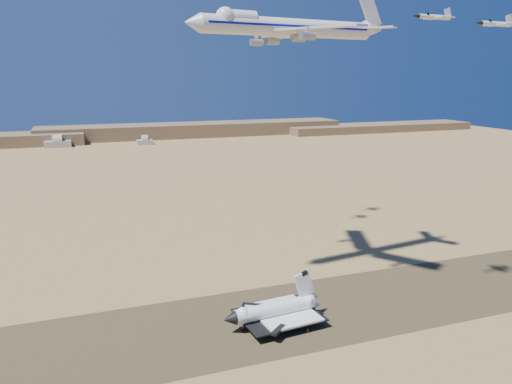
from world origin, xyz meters
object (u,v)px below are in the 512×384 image
object	(u,v)px
shuttle	(274,311)
carrier_747	(284,27)
chase_jet_a	(434,17)
chase_jet_b	(496,24)
chase_jet_d	(303,35)
crew_a	(308,330)
crew_b	(298,324)
chase_jet_c	(286,37)
crew_c	(299,325)

from	to	relation	value
shuttle	carrier_747	size ratio (longest dim) A/B	0.41
chase_jet_a	chase_jet_b	world-z (taller)	chase_jet_a
chase_jet_d	crew_a	bearing A→B (deg)	-120.37
chase_jet_b	crew_b	bearing A→B (deg)	160.34
chase_jet_b	chase_jet_d	distance (m)	121.90
chase_jet_c	chase_jet_d	bearing A→B (deg)	30.87
chase_jet_b	crew_c	bearing A→B (deg)	161.00
shuttle	chase_jet_c	size ratio (longest dim) A/B	2.57
carrier_747	chase_jet_a	xyz separation A→B (m)	(35.99, -38.88, 0.96)
crew_c	chase_jet_a	distance (m)	109.85
carrier_747	crew_c	world-z (taller)	carrier_747
chase_jet_a	chase_jet_b	xyz separation A→B (m)	(9.44, -16.65, -3.32)
chase_jet_a	chase_jet_b	bearing A→B (deg)	-64.57
carrier_747	chase_jet_c	world-z (taller)	carrier_747
chase_jet_c	crew_a	bearing A→B (deg)	-117.47
crew_c	chase_jet_d	size ratio (longest dim) A/B	0.12
carrier_747	chase_jet_b	xyz separation A→B (m)	(45.43, -55.53, -2.36)
carrier_747	crew_a	distance (m)	108.91
crew_b	chase_jet_b	size ratio (longest dim) A/B	0.12
crew_a	chase_jet_d	distance (m)	158.60
chase_jet_b	chase_jet_c	distance (m)	111.42
chase_jet_a	crew_b	bearing A→B (deg)	178.10
carrier_747	crew_c	xyz separation A→B (m)	(-10.81, -41.47, -98.38)
crew_a	carrier_747	bearing A→B (deg)	-8.44
crew_a	chase_jet_b	world-z (taller)	chase_jet_b
shuttle	chase_jet_d	world-z (taller)	chase_jet_d
shuttle	chase_jet_a	size ratio (longest dim) A/B	2.18
chase_jet_c	chase_jet_a	bearing A→B (deg)	-91.33
crew_a	chase_jet_c	world-z (taller)	chase_jet_c
shuttle	crew_a	size ratio (longest dim) A/B	20.35
chase_jet_d	crew_b	bearing A→B (deg)	-121.94
carrier_747	crew_a	size ratio (longest dim) A/B	49.16
chase_jet_a	chase_jet_b	distance (m)	19.43
crew_c	chase_jet_d	bearing A→B (deg)	-70.11
crew_b	chase_jet_c	distance (m)	141.43
crew_b	crew_c	xyz separation A→B (m)	(0.31, -0.77, -0.05)
shuttle	crew_c	world-z (taller)	shuttle
chase_jet_b	chase_jet_d	bearing A→B (deg)	88.15
crew_a	chase_jet_b	size ratio (longest dim) A/B	0.11
chase_jet_a	chase_jet_c	xyz separation A→B (m)	(-12.05, 92.63, -0.05)
chase_jet_a	chase_jet_c	size ratio (longest dim) A/B	1.18
carrier_747	chase_jet_d	world-z (taller)	carrier_747
crew_a	chase_jet_a	size ratio (longest dim) A/B	0.11
crew_a	crew_c	size ratio (longest dim) A/B	0.97
crew_b	chase_jet_b	bearing A→B (deg)	-133.37
carrier_747	crew_b	bearing A→B (deg)	-112.42
shuttle	chase_jet_b	size ratio (longest dim) A/B	2.27
carrier_747	crew_c	bearing A→B (deg)	-111.75
carrier_747	chase_jet_b	distance (m)	71.79
chase_jet_d	chase_jet_a	bearing A→B (deg)	-98.42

